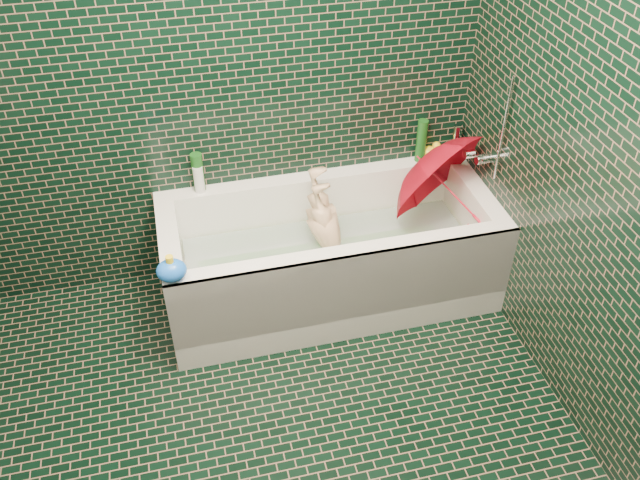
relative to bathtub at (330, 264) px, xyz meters
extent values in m
plane|color=black|center=(-0.45, -1.01, -0.21)|extent=(2.80, 2.80, 0.00)
plane|color=black|center=(-0.45, 0.39, 1.04)|extent=(2.80, 0.00, 2.80)
cube|color=white|center=(0.00, 0.02, -0.14)|extent=(1.70, 0.75, 0.15)
cube|color=white|center=(0.00, 0.34, 0.14)|extent=(1.70, 0.10, 0.40)
cube|color=white|center=(0.00, -0.31, 0.14)|extent=(1.70, 0.10, 0.40)
cube|color=white|center=(0.80, 0.02, 0.14)|extent=(0.10, 0.55, 0.40)
cube|color=white|center=(-0.80, 0.02, 0.14)|extent=(0.10, 0.55, 0.40)
cube|color=white|center=(0.00, -0.35, 0.06)|extent=(1.70, 0.02, 0.55)
cube|color=green|center=(0.00, 0.02, -0.06)|extent=(1.35, 0.47, 0.01)
cube|color=silver|center=(0.00, 0.02, 0.09)|extent=(1.48, 0.53, 0.00)
cylinder|color=silver|center=(0.83, 0.02, 0.52)|extent=(0.14, 0.05, 0.05)
cylinder|color=silver|center=(0.75, 0.08, 0.52)|extent=(0.05, 0.04, 0.04)
cylinder|color=silver|center=(0.82, -0.08, 0.74)|extent=(0.01, 0.01, 0.55)
imported|color=#DAB188|center=(0.02, 0.07, 0.10)|extent=(0.87, 0.46, 0.32)
imported|color=red|center=(0.64, 0.02, 0.35)|extent=(0.85, 0.89, 0.89)
imported|color=white|center=(0.77, 0.32, 0.34)|extent=(0.13, 0.13, 0.25)
imported|color=#5A2078|center=(0.79, 0.35, 0.34)|extent=(0.10, 0.10, 0.21)
imported|color=#154C17|center=(0.76, 0.31, 0.34)|extent=(0.16, 0.16, 0.17)
cylinder|color=#154C17|center=(0.60, 0.35, 0.46)|extent=(0.07, 0.07, 0.25)
cylinder|color=silver|center=(0.80, 0.34, 0.43)|extent=(0.06, 0.06, 0.19)
cylinder|color=#154C17|center=(-0.61, 0.36, 0.45)|extent=(0.07, 0.07, 0.21)
cylinder|color=white|center=(-0.61, 0.34, 0.41)|extent=(0.07, 0.07, 0.15)
ellipsoid|color=yellow|center=(0.66, 0.36, 0.37)|extent=(0.11, 0.10, 0.07)
sphere|color=yellow|center=(0.69, 0.35, 0.42)|extent=(0.05, 0.05, 0.05)
cone|color=orange|center=(0.71, 0.34, 0.41)|extent=(0.02, 0.03, 0.02)
ellipsoid|color=blue|center=(-0.80, -0.31, 0.39)|extent=(0.14, 0.12, 0.10)
cylinder|color=yellow|center=(-0.80, -0.31, 0.46)|extent=(0.03, 0.03, 0.04)
camera|label=1|loc=(-0.71, -2.61, 2.35)|focal=38.00mm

